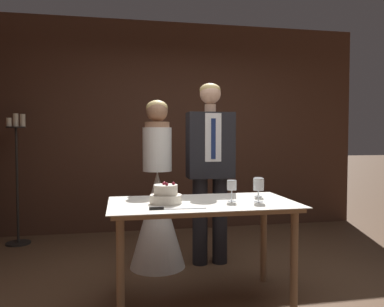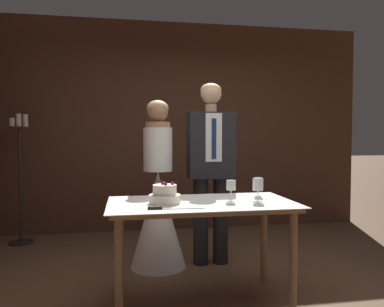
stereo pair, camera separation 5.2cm
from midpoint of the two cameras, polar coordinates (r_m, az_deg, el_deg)
name	(u,v)px [view 1 (the left image)]	position (r m, az deg, el deg)	size (l,w,h in m)	color
ground_plane	(226,299)	(3.15, 4.73, -21.21)	(40.00, 40.00, 0.00)	brown
wall_back	(180,127)	(5.18, -2.20, 4.09)	(5.10, 0.12, 2.82)	#472B1E
cake_table	(202,214)	(2.90, 1.04, -9.16)	(1.42, 0.77, 0.77)	#8E6B4C
tiered_cake	(166,195)	(2.81, -4.56, -6.38)	(0.24, 0.24, 0.16)	silver
cake_knife	(167,208)	(2.60, -4.47, -8.33)	(0.40, 0.04, 0.02)	silver
wine_glass_near	(259,185)	(2.90, 9.60, -4.77)	(0.08, 0.08, 0.18)	silver
wine_glass_middle	(232,186)	(2.89, 5.56, -5.01)	(0.07, 0.07, 0.17)	silver
wine_glass_far	(258,184)	(3.16, 9.59, -4.56)	(0.07, 0.07, 0.16)	silver
bride	(157,206)	(3.69, -5.69, -7.97)	(0.54, 0.54, 1.62)	white
groom	(210,162)	(3.72, 2.38, -1.34)	(0.45, 0.25, 1.80)	black
candle_stand	(17,178)	(4.88, -25.36, -3.36)	(0.28, 0.28, 1.54)	black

